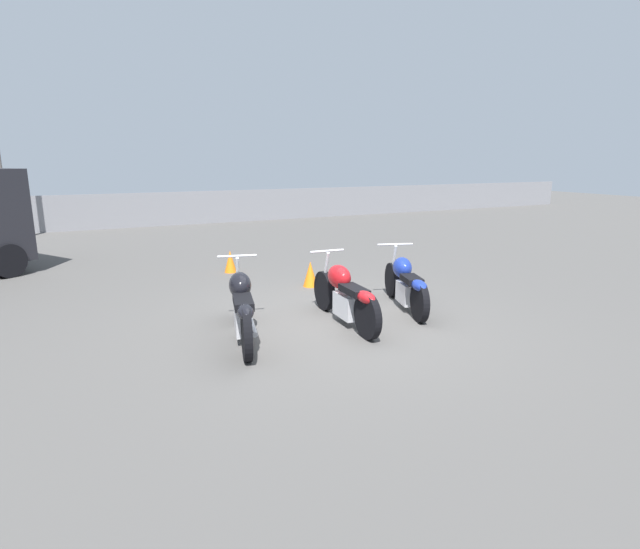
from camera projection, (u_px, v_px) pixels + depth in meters
name	position (u px, v px, depth m)	size (l,w,h in m)	color
ground_plane	(333.00, 323.00, 7.47)	(60.00, 60.00, 0.00)	#514F4C
fence_back	(173.00, 209.00, 18.31)	(40.00, 0.04, 1.22)	gray
motorcycle_slot_0	(242.00, 307.00, 6.68)	(0.76, 2.18, 1.03)	black
motorcycle_slot_1	(345.00, 294.00, 7.33)	(0.56, 2.10, 1.00)	black
motorcycle_slot_2	(406.00, 284.00, 8.07)	(0.85, 1.97, 0.97)	black
traffic_cone_near	(230.00, 261.00, 10.74)	(0.26, 0.26, 0.48)	orange
traffic_cone_far	(310.00, 274.00, 9.54)	(0.28, 0.28, 0.49)	orange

